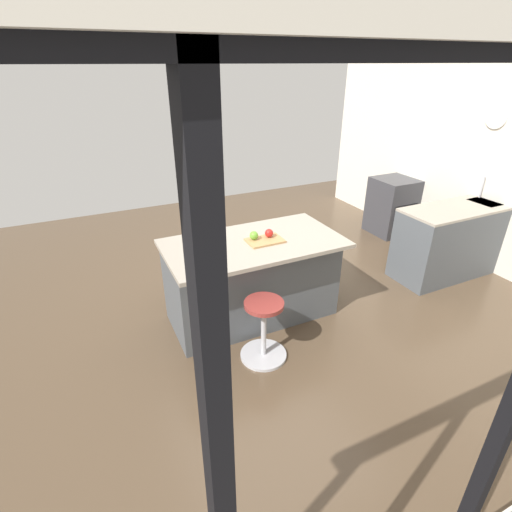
% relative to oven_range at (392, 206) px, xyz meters
% --- Properties ---
extents(ground_plane, '(7.83, 7.83, 0.00)m').
position_rel_oven_range_xyz_m(ground_plane, '(2.66, 1.01, -0.44)').
color(ground_plane, brown).
extents(interior_partition_left, '(0.15, 5.75, 2.63)m').
position_rel_oven_range_xyz_m(interior_partition_left, '(-0.35, 1.01, 0.87)').
color(interior_partition_left, silver).
rests_on(interior_partition_left, ground_plane).
extents(sink_cabinet, '(2.06, 0.60, 1.20)m').
position_rel_oven_range_xyz_m(sink_cabinet, '(-0.00, 1.38, 0.02)').
color(sink_cabinet, '#4C5156').
rests_on(sink_cabinet, ground_plane).
extents(oven_range, '(0.60, 0.61, 0.89)m').
position_rel_oven_range_xyz_m(oven_range, '(0.00, 0.00, 0.00)').
color(oven_range, '#38383D').
rests_on(oven_range, ground_plane).
extents(kitchen_island, '(1.78, 0.96, 0.91)m').
position_rel_oven_range_xyz_m(kitchen_island, '(3.00, 1.17, 0.02)').
color(kitchen_island, '#4C5156').
rests_on(kitchen_island, ground_plane).
extents(stool_by_window, '(0.44, 0.44, 0.61)m').
position_rel_oven_range_xyz_m(stool_by_window, '(3.19, 1.82, -0.16)').
color(stool_by_window, '#B7B7BC').
rests_on(stool_by_window, ground_plane).
extents(cutting_board, '(0.36, 0.24, 0.02)m').
position_rel_oven_range_xyz_m(cutting_board, '(2.90, 1.26, 0.48)').
color(cutting_board, tan).
rests_on(cutting_board, kitchen_island).
extents(apple_red, '(0.09, 0.09, 0.09)m').
position_rel_oven_range_xyz_m(apple_red, '(2.84, 1.22, 0.53)').
color(apple_red, red).
rests_on(apple_red, cutting_board).
extents(apple_green, '(0.09, 0.09, 0.09)m').
position_rel_oven_range_xyz_m(apple_green, '(3.00, 1.21, 0.53)').
color(apple_green, '#609E2D').
rests_on(apple_green, cutting_board).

